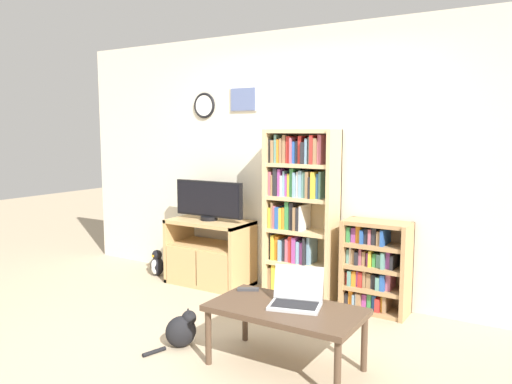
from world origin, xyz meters
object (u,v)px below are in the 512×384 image
laptop (296,296)px  remote_near_laptop (248,289)px  tv_stand (209,252)px  television (209,200)px  coffee_table (285,313)px  cat (182,330)px  bookshelf_tall (298,212)px  penguin_figurine (157,264)px  bookshelf_short (374,267)px

laptop → remote_near_laptop: size_ratio=2.52×
tv_stand → television: bearing=119.3°
coffee_table → laptop: laptop is taller
laptop → coffee_table: bearing=-135.9°
laptop → cat: 0.95m
cat → bookshelf_tall: bearing=120.4°
coffee_table → cat: 0.86m
coffee_table → penguin_figurine: size_ratio=3.56×
bookshelf_short → coffee_table: 1.38m
bookshelf_tall → bookshelf_short: bearing=-0.4°
television → laptop: bearing=-36.0°
tv_stand → bookshelf_tall: bearing=7.9°
tv_stand → coffee_table: 2.01m
remote_near_laptop → penguin_figurine: (-1.86, 1.02, -0.31)m
coffee_table → penguin_figurine: 2.57m
laptop → tv_stand: bearing=129.1°
bookshelf_short → coffee_table: (-0.16, -1.37, -0.02)m
tv_stand → penguin_figurine: bearing=-174.8°
tv_stand → bookshelf_tall: bookshelf_tall is taller
tv_stand → bookshelf_tall: (0.98, 0.14, 0.49)m
television → laptop: size_ratio=2.02×
laptop → penguin_figurine: 2.58m
bookshelf_tall → coffee_table: 1.57m
coffee_table → laptop: size_ratio=2.58×
laptop → bookshelf_short: bearing=69.6°
bookshelf_short → cat: 1.80m
bookshelf_short → television: bearing=-176.5°
laptop → remote_near_laptop: laptop is taller
tv_stand → remote_near_laptop: bearing=-42.6°
cat → penguin_figurine: penguin_figurine is taller
bookshelf_tall → penguin_figurine: 1.82m
remote_near_laptop → penguin_figurine: size_ratio=0.55×
laptop → cat: bearing=177.1°
tv_stand → bookshelf_short: bearing=4.3°
remote_near_laptop → cat: size_ratio=0.37×
bookshelf_tall → tv_stand: bearing=-172.1°
laptop → bookshelf_tall: bearing=101.2°
bookshelf_tall → cat: size_ratio=3.75×
coffee_table → penguin_figurine: (-2.26, 1.18, -0.25)m
bookshelf_tall → bookshelf_short: size_ratio=1.98×
remote_near_laptop → coffee_table: bearing=37.7°
coffee_table → penguin_figurine: coffee_table is taller
coffee_table → remote_near_laptop: (-0.40, 0.16, 0.05)m
television → coffee_table: size_ratio=0.78×
coffee_table → bookshelf_tall: bearing=113.6°
bookshelf_short → laptop: bearing=-95.2°
coffee_table → remote_near_laptop: 0.44m
bookshelf_tall → remote_near_laptop: bookshelf_tall is taller
coffee_table → laptop: bearing=59.3°
tv_stand → bookshelf_short: size_ratio=1.06×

